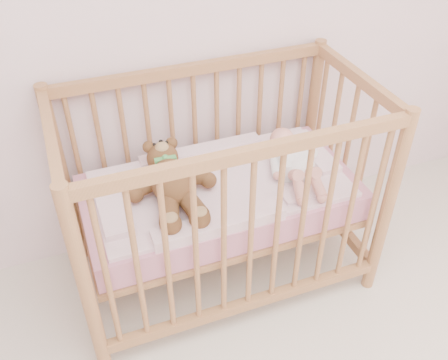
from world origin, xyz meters
name	(u,v)px	position (x,y,z in m)	size (l,w,h in m)	color
crib	(220,194)	(0.05, 1.60, 0.50)	(1.36, 0.76, 1.00)	#AD7549
mattress	(220,197)	(0.05, 1.60, 0.49)	(1.22, 0.62, 0.13)	pink
blanket	(220,184)	(0.05, 1.60, 0.56)	(1.10, 0.58, 0.06)	pink
baby	(293,157)	(0.39, 1.58, 0.64)	(0.25, 0.53, 0.13)	white
teddy_bear	(172,183)	(-0.17, 1.58, 0.65)	(0.40, 0.57, 0.16)	brown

